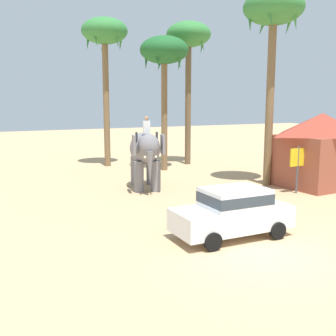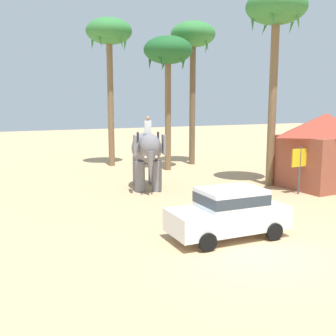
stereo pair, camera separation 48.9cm
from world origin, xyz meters
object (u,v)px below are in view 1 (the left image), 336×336
object	(u,v)px
palm_tree_left_of_road	(105,37)
palm_tree_far_back	(164,54)
palm_tree_near_hut	(189,40)
signboard_yellow	(298,160)
elephant_with_mahout	(145,152)
palm_tree_behind_elephant	(273,16)
car_sedan_foreground	(233,211)
roadside_hut	(321,147)

from	to	relation	value
palm_tree_left_of_road	palm_tree_far_back	world-z (taller)	palm_tree_left_of_road
palm_tree_near_hut	signboard_yellow	xyz separation A→B (m)	(-0.19, -11.12, -7.29)
elephant_with_mahout	palm_tree_behind_elephant	size ratio (longest dim) A/B	0.39
car_sedan_foreground	palm_tree_near_hut	bearing A→B (deg)	64.53
car_sedan_foreground	elephant_with_mahout	size ratio (longest dim) A/B	1.04
car_sedan_foreground	signboard_yellow	distance (m)	8.06
elephant_with_mahout	palm_tree_left_of_road	distance (m)	11.08
car_sedan_foreground	palm_tree_left_of_road	bearing A→B (deg)	84.80
elephant_with_mahout	palm_tree_far_back	world-z (taller)	palm_tree_far_back
car_sedan_foreground	palm_tree_near_hut	distance (m)	18.53
roadside_hut	signboard_yellow	distance (m)	2.73
signboard_yellow	car_sedan_foreground	bearing A→B (deg)	-150.55
car_sedan_foreground	palm_tree_behind_elephant	bearing A→B (deg)	41.51
elephant_with_mahout	signboard_yellow	xyz separation A→B (m)	(6.32, -4.55, -0.30)
palm_tree_behind_elephant	palm_tree_left_of_road	world-z (taller)	palm_tree_behind_elephant
palm_tree_behind_elephant	palm_tree_near_hut	bearing A→B (deg)	89.84
palm_tree_left_of_road	palm_tree_far_back	bearing A→B (deg)	-50.93
elephant_with_mahout	signboard_yellow	world-z (taller)	elephant_with_mahout
palm_tree_far_back	roadside_hut	size ratio (longest dim) A/B	1.74
palm_tree_far_back	palm_tree_near_hut	bearing A→B (deg)	29.59
palm_tree_near_hut	signboard_yellow	distance (m)	13.30
roadside_hut	elephant_with_mahout	bearing A→B (deg)	157.33
elephant_with_mahout	palm_tree_left_of_road	bearing A→B (deg)	84.11
car_sedan_foreground	roadside_hut	world-z (taller)	roadside_hut
signboard_yellow	palm_tree_behind_elephant	bearing A→B (deg)	86.13
palm_tree_near_hut	roadside_hut	bearing A→B (deg)	-77.00
signboard_yellow	palm_tree_near_hut	bearing A→B (deg)	89.04
elephant_with_mahout	palm_tree_near_hut	world-z (taller)	palm_tree_near_hut
palm_tree_left_of_road	signboard_yellow	distance (m)	15.93
roadside_hut	signboard_yellow	world-z (taller)	roadside_hut
palm_tree_near_hut	car_sedan_foreground	bearing A→B (deg)	-115.47
palm_tree_left_of_road	palm_tree_near_hut	bearing A→B (deg)	-18.77
palm_tree_far_back	signboard_yellow	bearing A→B (deg)	-74.72
roadside_hut	car_sedan_foreground	bearing A→B (deg)	-153.38
palm_tree_left_of_road	elephant_with_mahout	bearing A→B (deg)	-95.89
car_sedan_foreground	palm_tree_left_of_road	xyz separation A→B (m)	(1.55, 16.98, 8.12)
roadside_hut	palm_tree_far_back	bearing A→B (deg)	120.70
palm_tree_left_of_road	roadside_hut	bearing A→B (deg)	-56.72
roadside_hut	palm_tree_near_hut	bearing A→B (deg)	103.00
palm_tree_behind_elephant	signboard_yellow	distance (m)	7.77
elephant_with_mahout	palm_tree_near_hut	size ratio (longest dim) A/B	0.39
car_sedan_foreground	palm_tree_near_hut	world-z (taller)	palm_tree_near_hut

